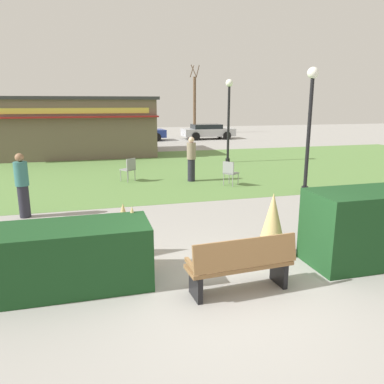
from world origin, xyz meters
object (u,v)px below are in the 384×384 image
object	(u,v)px
lamppost_mid	(310,115)
cafe_chair_center	(230,171)
food_kiosk	(77,126)
park_bench	(241,264)
parked_car_west_slot	(71,134)
parked_car_east_slot	(208,131)
person_standing	(191,159)
parked_car_center_slot	(137,133)
tree_right_bg	(195,104)
lamppost_far	(229,111)
person_strolling	(22,185)
cafe_chair_west	(129,168)

from	to	relation	value
lamppost_mid	cafe_chair_center	distance (m)	3.31
food_kiosk	cafe_chair_center	xyz separation A→B (m)	(5.43, -10.20, -1.10)
park_bench	parked_car_west_slot	distance (m)	24.75
parked_car_west_slot	parked_car_east_slot	distance (m)	10.64
food_kiosk	person_standing	distance (m)	10.05
parked_car_center_slot	tree_right_bg	bearing A→B (deg)	43.92
lamppost_mid	person_standing	size ratio (longest dim) A/B	2.38
lamppost_mid	lamppost_far	world-z (taller)	same
person_strolling	parked_car_center_slot	distance (m)	20.00
food_kiosk	person_strolling	world-z (taller)	food_kiosk
lamppost_far	food_kiosk	distance (m)	8.90
cafe_chair_center	parked_car_east_slot	world-z (taller)	parked_car_east_slot
lamppost_mid	parked_car_east_slot	world-z (taller)	lamppost_mid
parked_car_west_slot	parked_car_center_slot	bearing A→B (deg)	-0.04
person_strolling	parked_car_center_slot	bearing A→B (deg)	-40.01
person_strolling	food_kiosk	bearing A→B (deg)	-29.65
food_kiosk	parked_car_center_slot	xyz separation A→B (m)	(4.23, 6.90, -0.98)
lamppost_far	cafe_chair_center	world-z (taller)	lamppost_far
cafe_chair_west	cafe_chair_center	bearing A→B (deg)	-26.67
cafe_chair_west	cafe_chair_center	xyz separation A→B (m)	(3.41, -1.71, 0.00)
parked_car_west_slot	tree_right_bg	world-z (taller)	tree_right_bg
cafe_chair_center	person_standing	bearing A→B (deg)	134.20
person_standing	parked_car_east_slot	bearing A→B (deg)	41.45
park_bench	person_standing	world-z (taller)	person_standing
parked_car_east_slot	tree_right_bg	world-z (taller)	tree_right_bg
person_strolling	person_standing	world-z (taller)	same
lamppost_far	tree_right_bg	distance (m)	18.35
parked_car_center_slot	tree_right_bg	distance (m)	9.06
park_bench	cafe_chair_west	size ratio (longest dim) A/B	1.94
lamppost_mid	tree_right_bg	size ratio (longest dim) A/B	0.63
park_bench	cafe_chair_center	world-z (taller)	park_bench
cafe_chair_center	cafe_chair_west	bearing A→B (deg)	153.33
park_bench	parked_car_east_slot	world-z (taller)	parked_car_east_slot
lamppost_mid	person_standing	bearing A→B (deg)	139.51
cafe_chair_west	lamppost_mid	bearing A→B (deg)	-30.98
park_bench	person_standing	bearing A→B (deg)	80.06
cafe_chair_west	parked_car_center_slot	bearing A→B (deg)	81.80
food_kiosk	tree_right_bg	distance (m)	16.80
parked_car_center_slot	lamppost_mid	bearing A→B (deg)	-80.04
person_strolling	lamppost_far	bearing A→B (deg)	-73.40
person_strolling	parked_car_center_slot	world-z (taller)	person_strolling
person_standing	lamppost_mid	bearing A→B (deg)	-69.42
parked_car_west_slot	parked_car_center_slot	distance (m)	4.89
park_bench	lamppost_mid	bearing A→B (deg)	51.03
parked_car_east_slot	person_standing	bearing A→B (deg)	-109.62
lamppost_mid	person_strolling	size ratio (longest dim) A/B	2.38
cafe_chair_west	person_standing	distance (m)	2.38
lamppost_far	parked_car_east_slot	size ratio (longest dim) A/B	0.96
cafe_chair_west	person_strolling	bearing A→B (deg)	-128.91
lamppost_far	tree_right_bg	world-z (taller)	tree_right_bg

